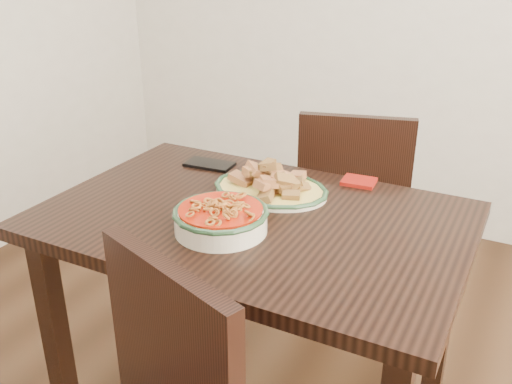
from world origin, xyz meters
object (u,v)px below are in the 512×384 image
at_px(chair_far, 352,203).
at_px(noodle_bowl, 221,216).
at_px(smartphone, 210,164).
at_px(dining_table, 253,244).
at_px(fish_plate, 271,179).

xyz_separation_m(chair_far, noodle_bowl, (-0.10, -0.86, 0.29)).
bearing_deg(smartphone, noodle_bowl, -59.25).
bearing_deg(chair_far, smartphone, 35.34).
xyz_separation_m(dining_table, chair_far, (0.07, 0.73, -0.15)).
distance_m(dining_table, fish_plate, 0.21).
xyz_separation_m(chair_far, smartphone, (-0.38, -0.46, 0.26)).
relative_size(dining_table, smartphone, 7.23).
height_order(fish_plate, noodle_bowl, fish_plate).
height_order(dining_table, fish_plate, fish_plate).
bearing_deg(dining_table, chair_far, 84.64).
height_order(dining_table, noodle_bowl, noodle_bowl).
relative_size(fish_plate, smartphone, 2.17).
relative_size(chair_far, fish_plate, 2.49).
bearing_deg(noodle_bowl, smartphone, 125.43).
distance_m(noodle_bowl, smartphone, 0.49).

